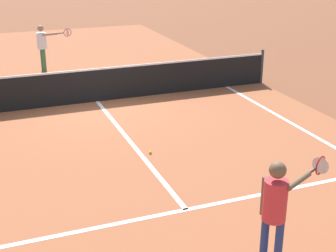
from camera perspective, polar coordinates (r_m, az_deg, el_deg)
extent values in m
plane|color=brown|center=(14.14, -8.17, 2.82)|extent=(60.00, 60.00, 0.00)
cube|color=#9E5433|center=(14.14, -8.17, 2.82)|extent=(10.62, 24.40, 0.00)
cube|color=white|center=(8.53, 2.10, -9.61)|extent=(8.22, 0.10, 0.01)
cube|color=white|center=(11.23, -4.34, -1.85)|extent=(0.10, 6.40, 0.01)
cylinder|color=#33383D|center=(15.98, 10.75, 6.76)|extent=(0.09, 0.09, 1.07)
cube|color=black|center=(14.01, -8.26, 4.59)|extent=(10.66, 0.02, 0.91)
cube|color=white|center=(13.88, -8.36, 6.49)|extent=(10.66, 0.03, 0.05)
cylinder|color=navy|center=(7.10, 11.01, -13.04)|extent=(0.11, 0.11, 0.82)
cylinder|color=navy|center=(7.02, 12.59, -13.64)|extent=(0.11, 0.11, 0.82)
cylinder|color=red|center=(6.70, 12.23, -8.38)|extent=(0.32, 0.32, 0.58)
sphere|color=brown|center=(6.49, 12.53, -4.97)|extent=(0.23, 0.23, 0.23)
cylinder|color=brown|center=(6.76, 10.99, -7.88)|extent=(0.08, 0.08, 0.56)
cylinder|color=brown|center=(6.74, 14.84, -6.12)|extent=(0.53, 0.33, 0.08)
cylinder|color=black|center=(7.06, 16.32, -5.00)|extent=(0.21, 0.13, 0.03)
torus|color=red|center=(7.26, 17.16, -4.36)|extent=(0.26, 0.15, 0.28)
cylinder|color=silver|center=(7.26, 17.16, -4.36)|extent=(0.12, 0.22, 0.25)
cylinder|color=#3F7247|center=(17.87, -14.29, 7.48)|extent=(0.11, 0.11, 0.78)
cylinder|color=#3F7247|center=(17.67, -14.06, 7.35)|extent=(0.11, 0.11, 0.78)
cylinder|color=white|center=(17.63, -14.36, 9.50)|extent=(0.32, 0.32, 0.55)
sphere|color=#A87A5B|center=(17.56, -14.49, 10.84)|extent=(0.21, 0.21, 0.21)
cylinder|color=#A87A5B|center=(17.79, -14.54, 9.61)|extent=(0.08, 0.08, 0.53)
cylinder|color=#A87A5B|center=(17.51, -13.42, 10.25)|extent=(0.53, 0.18, 0.08)
cylinder|color=black|center=(17.63, -12.26, 10.41)|extent=(0.22, 0.07, 0.03)
torus|color=red|center=(17.72, -11.52, 10.51)|extent=(0.28, 0.07, 0.28)
cylinder|color=silver|center=(17.72, -11.52, 10.51)|extent=(0.05, 0.25, 0.25)
sphere|color=#CCE033|center=(10.60, -2.06, -3.05)|extent=(0.07, 0.07, 0.07)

